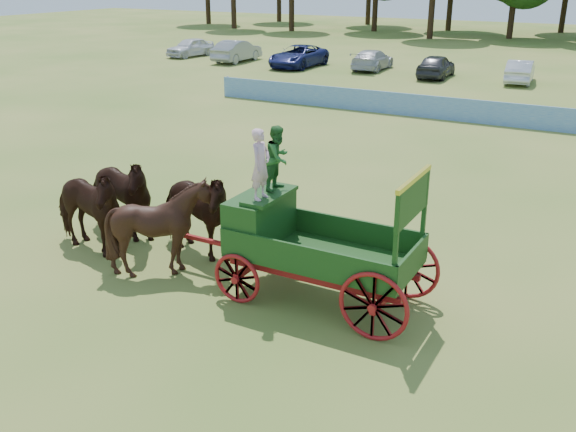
# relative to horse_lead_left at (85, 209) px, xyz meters

# --- Properties ---
(ground) EXTENTS (160.00, 160.00, 0.00)m
(ground) POSITION_rel_horse_lead_left_xyz_m (5.22, 0.87, -1.12)
(ground) COLOR olive
(ground) RESTS_ON ground
(horse_lead_left) EXTENTS (2.75, 1.46, 2.23)m
(horse_lead_left) POSITION_rel_horse_lead_left_xyz_m (0.00, 0.00, 0.00)
(horse_lead_left) COLOR black
(horse_lead_left) RESTS_ON ground
(horse_lead_right) EXTENTS (2.78, 1.54, 2.23)m
(horse_lead_right) POSITION_rel_horse_lead_left_xyz_m (0.00, 1.10, 0.00)
(horse_lead_right) COLOR black
(horse_lead_right) RESTS_ON ground
(horse_wheel_left) EXTENTS (2.18, 1.97, 2.24)m
(horse_wheel_left) POSITION_rel_horse_lead_left_xyz_m (2.40, 0.00, 0.00)
(horse_wheel_left) COLOR black
(horse_wheel_left) RESTS_ON ground
(horse_wheel_right) EXTENTS (2.82, 1.68, 2.23)m
(horse_wheel_right) POSITION_rel_horse_lead_left_xyz_m (2.40, 1.10, 0.00)
(horse_wheel_right) COLOR black
(horse_wheel_right) RESTS_ON ground
(farm_dray) EXTENTS (6.00, 2.00, 3.60)m
(farm_dray) POSITION_rel_horse_lead_left_xyz_m (5.39, 0.57, 0.42)
(farm_dray) COLOR #A5101E
(farm_dray) RESTS_ON ground
(sponsor_banner) EXTENTS (26.00, 0.08, 1.05)m
(sponsor_banner) POSITION_rel_horse_lead_left_xyz_m (4.22, 18.87, -0.59)
(sponsor_banner) COLOR blue
(sponsor_banner) RESTS_ON ground
(parked_cars) EXTENTS (38.24, 6.85, 1.59)m
(parked_cars) POSITION_rel_horse_lead_left_xyz_m (-1.95, 30.94, -0.37)
(parked_cars) COLOR silver
(parked_cars) RESTS_ON ground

